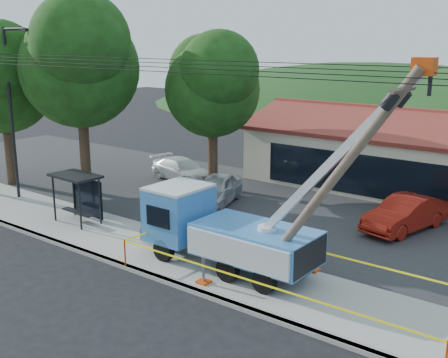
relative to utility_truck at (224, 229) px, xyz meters
name	(u,v)px	position (x,y,z in m)	size (l,w,h in m)	color
ground	(130,308)	(-0.53, -4.31, -1.62)	(120.00, 120.00, 0.00)	black
curb	(174,284)	(-0.53, -2.21, -1.54)	(60.00, 0.25, 0.15)	#A4A39A
sidewalk	(208,267)	(-0.53, -0.31, -1.54)	(60.00, 4.00, 0.15)	#A4A39A
parking_lot	(312,216)	(-0.53, 7.69, -1.57)	(60.00, 12.00, 0.10)	#28282B
streetlight	(12,101)	(-14.31, 0.69, 3.68)	(2.13, 0.22, 9.00)	black
tree_west_near	(79,56)	(-12.53, 3.69, 5.90)	(7.56, 6.72, 10.80)	#332316
tree_west_far	(2,73)	(-17.53, 2.19, 4.92)	(6.84, 6.08, 9.48)	#332316
tree_lot	(212,80)	(-7.53, 8.69, 4.59)	(6.30, 5.60, 8.94)	#332316
hill_west	(375,108)	(-15.53, 50.69, -1.62)	(78.40, 56.00, 28.00)	#183B15
utility_truck	(224,229)	(0.00, 0.00, 0.00)	(10.53, 3.71, 7.83)	black
leaning_pole	(334,178)	(4.56, -0.45, 2.71)	(5.49, 1.67, 7.75)	brown
bus_shelter	(79,187)	(-8.54, 0.09, 0.19)	(2.42, 1.54, 2.28)	black
caution_tape	(284,270)	(2.91, -0.52, -0.70)	(11.78, 3.56, 1.03)	#D4400B
car_silver	(216,206)	(-5.37, 6.27, -1.62)	(1.81, 4.50, 1.53)	#A8ABAF
car_red	(403,232)	(3.82, 8.25, -1.62)	(1.61, 4.61, 1.52)	maroon
car_white	(182,182)	(-10.10, 8.93, -1.62)	(1.87, 4.59, 1.33)	white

